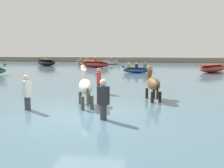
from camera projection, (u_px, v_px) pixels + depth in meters
The scene contains 14 objects.
ground_plane at pixel (84, 127), 7.45m from camera, with size 120.00×120.00×0.00m, color gray.
water_surface at pixel (121, 81), 17.19m from camera, with size 90.00×90.00×0.43m, color #476675.
horse_lead_pinto at pixel (85, 87), 8.37m from camera, with size 0.93×1.72×1.89m.
horse_trailing_bay at pixel (153, 85), 9.42m from camera, with size 0.73×1.67×1.81m.
boat_near_starboard at pixel (213, 68), 21.49m from camera, with size 3.67×3.87×0.72m.
boat_far_offshore at pixel (95, 64), 27.50m from camera, with size 3.93×2.05×1.22m.
boat_mid_channel at pixel (111, 63), 32.84m from camera, with size 2.80×1.78×0.99m.
boat_near_port at pixel (46, 62), 30.45m from camera, with size 4.12×3.71×1.31m.
boat_mid_outer at pixel (86, 63), 32.15m from camera, with size 3.01×1.63×1.07m.
boat_far_inshore at pixel (137, 70), 20.77m from camera, with size 2.66×1.06×0.97m.
person_onlooker_right at pixel (99, 84), 10.99m from camera, with size 0.25×0.35×1.63m.
person_wading_mid at pixel (27, 97), 7.90m from camera, with size 0.38×0.34×1.63m.
person_onlooker_left at pixel (103, 105), 6.78m from camera, with size 0.38×0.32×1.63m.
far_shoreline at pixel (137, 61), 39.50m from camera, with size 80.00×2.40×1.26m, color gray.
Camera 1 is at (2.02, -6.94, 2.46)m, focal length 37.21 mm.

